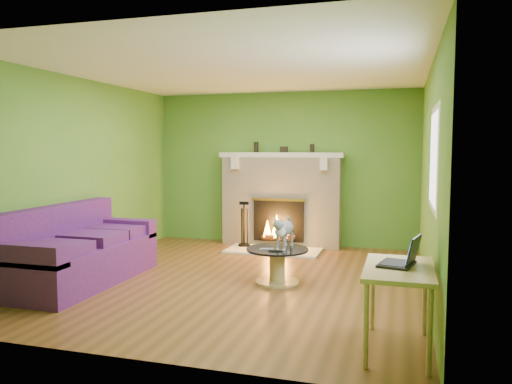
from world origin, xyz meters
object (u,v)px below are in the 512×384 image
coffee_table (277,263)px  desk (399,277)px  sofa (78,253)px  cat (285,232)px

coffee_table → desk: desk is taller
sofa → coffee_table: size_ratio=2.78×
desk → cat: bearing=127.6°
cat → desk: bearing=-48.0°
sofa → desk: 3.96m
coffee_table → desk: 2.26m
desk → cat: 2.22m
desk → cat: cat is taller
sofa → desk: size_ratio=2.25×
coffee_table → desk: bearing=-50.0°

